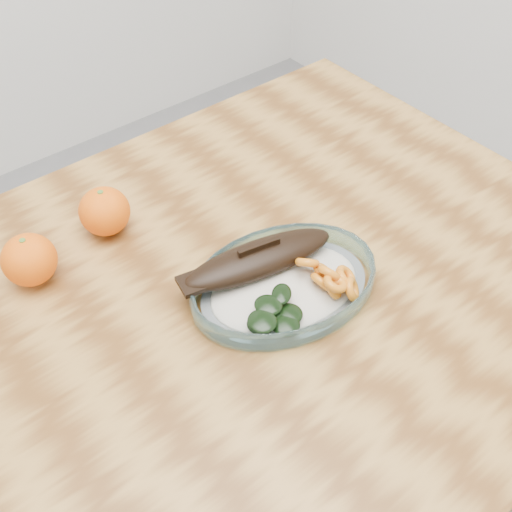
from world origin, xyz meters
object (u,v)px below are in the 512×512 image
dining_table (202,365)px  orange_right (105,211)px  plated_meal (284,281)px  orange_left (29,260)px

dining_table → orange_right: size_ratio=16.40×
plated_meal → orange_left: size_ratio=7.44×
orange_left → orange_right: (0.13, 0.02, 0.00)m
plated_meal → orange_right: (-0.12, 0.25, 0.02)m
dining_table → plated_meal: plated_meal is taller
plated_meal → orange_right: size_ratio=7.44×
dining_table → orange_left: 0.27m
orange_left → plated_meal: bearing=-42.6°
plated_meal → orange_left: plated_meal is taller
dining_table → plated_meal: 0.17m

